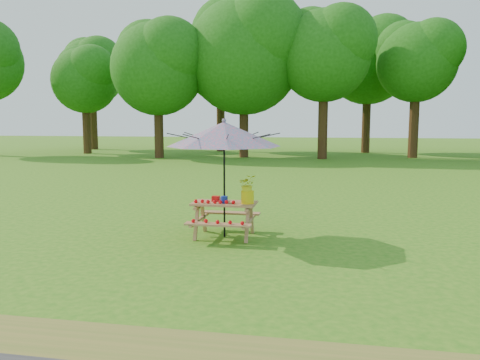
# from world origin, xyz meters

# --- Properties ---
(treeline) EXTENTS (60.00, 12.00, 16.00)m
(treeline) POSITION_xyz_m (0.00, 22.00, 8.00)
(treeline) COLOR #19570E
(treeline) RESTS_ON ground
(picnic_table) EXTENTS (1.20, 1.32, 0.67)m
(picnic_table) POSITION_xyz_m (-4.60, 1.81, 0.33)
(picnic_table) COLOR #A46F4A
(picnic_table) RESTS_ON ground
(patio_umbrella) EXTENTS (2.64, 2.64, 2.25)m
(patio_umbrella) POSITION_xyz_m (-4.60, 1.81, 1.95)
(patio_umbrella) COLOR black
(patio_umbrella) RESTS_ON ground
(produce_bins) EXTENTS (0.34, 0.37, 0.13)m
(produce_bins) POSITION_xyz_m (-4.67, 1.83, 0.72)
(produce_bins) COLOR red
(produce_bins) RESTS_ON picnic_table
(tomatoes_row) EXTENTS (0.77, 0.13, 0.07)m
(tomatoes_row) POSITION_xyz_m (-4.75, 1.63, 0.71)
(tomatoes_row) COLOR red
(tomatoes_row) RESTS_ON picnic_table
(flower_bucket) EXTENTS (0.39, 0.36, 0.54)m
(flower_bucket) POSITION_xyz_m (-4.15, 1.76, 0.96)
(flower_bucket) COLOR yellow
(flower_bucket) RESTS_ON picnic_table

